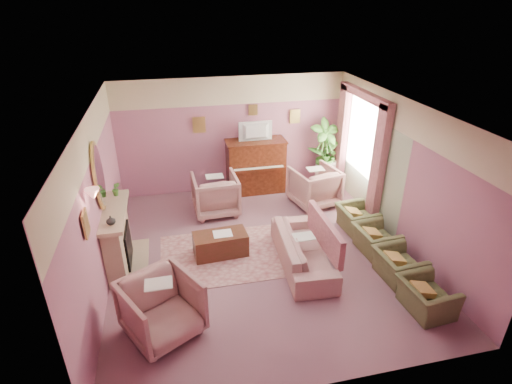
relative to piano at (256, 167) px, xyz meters
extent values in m
cube|color=#825765|center=(-0.50, -2.68, -0.65)|extent=(5.50, 6.00, 0.01)
cube|color=silver|center=(-0.50, -2.68, 2.15)|extent=(5.50, 6.00, 0.01)
cube|color=#895878|center=(-0.50, 0.32, 0.75)|extent=(5.50, 0.02, 2.80)
cube|color=#895878|center=(-0.50, -5.68, 0.75)|extent=(5.50, 0.02, 2.80)
cube|color=#895878|center=(-3.25, -2.68, 0.75)|extent=(0.02, 6.00, 2.80)
cube|color=#895878|center=(2.25, -2.68, 0.75)|extent=(0.02, 6.00, 2.80)
cube|color=beige|center=(-0.50, 0.31, 1.82)|extent=(5.50, 0.01, 0.65)
cube|color=#A6B693|center=(2.23, -1.38, 0.42)|extent=(0.01, 3.00, 2.15)
cube|color=tan|center=(-3.09, -2.48, -0.10)|extent=(0.30, 1.40, 1.10)
cube|color=black|center=(-2.99, -2.48, -0.25)|extent=(0.18, 0.72, 0.68)
cube|color=#EE410E|center=(-2.95, -2.48, -0.43)|extent=(0.06, 0.54, 0.10)
cube|color=tan|center=(-3.06, -2.48, 0.47)|extent=(0.40, 1.55, 0.07)
cube|color=tan|center=(-2.89, -2.48, -0.64)|extent=(0.55, 1.50, 0.02)
ellipsoid|color=tan|center=(-3.20, -2.48, 1.15)|extent=(0.04, 0.72, 1.20)
ellipsoid|color=white|center=(-3.17, -2.48, 1.15)|extent=(0.01, 0.60, 1.06)
cone|color=#FF9A8C|center=(-3.12, -3.53, 1.33)|extent=(0.20, 0.20, 0.16)
cube|color=#461C0D|center=(0.00, 0.00, 0.00)|extent=(1.40, 0.60, 1.30)
cube|color=#461C0D|center=(0.00, -0.35, 0.07)|extent=(1.30, 0.12, 0.06)
cube|color=silver|center=(0.00, -0.35, 0.11)|extent=(1.20, 0.08, 0.02)
cube|color=#461C0D|center=(0.00, 0.00, 0.66)|extent=(1.45, 0.65, 0.04)
imported|color=black|center=(0.00, -0.05, 0.95)|extent=(0.80, 0.12, 0.48)
cube|color=tan|center=(-1.30, 0.28, 1.07)|extent=(0.30, 0.03, 0.38)
cube|color=tan|center=(1.05, 0.28, 1.13)|extent=(0.26, 0.03, 0.34)
cube|color=tan|center=(0.00, 0.28, 1.35)|extent=(0.22, 0.03, 0.26)
cube|color=tan|center=(-3.21, -3.88, 1.07)|extent=(0.03, 0.28, 0.36)
cube|color=#F0E6C9|center=(2.20, -1.13, 1.05)|extent=(0.03, 1.40, 1.80)
cube|color=#A05862|center=(2.12, -2.05, 0.65)|extent=(0.16, 0.34, 2.60)
cube|color=#A05862|center=(2.12, -0.21, 0.65)|extent=(0.16, 0.34, 2.60)
cube|color=#A05862|center=(2.12, -1.13, 1.91)|extent=(0.16, 2.20, 0.16)
imported|color=#3D7F2B|center=(-3.05, -1.93, 0.64)|extent=(0.16, 0.16, 0.28)
imported|color=beige|center=(-3.05, -2.98, 0.58)|extent=(0.16, 0.16, 0.16)
cube|color=#AA7270|center=(-1.14, -2.61, -0.64)|extent=(2.52, 1.82, 0.01)
cube|color=#482517|center=(-1.26, -2.55, -0.43)|extent=(1.03, 0.56, 0.45)
cube|color=white|center=(-1.21, -2.55, -0.20)|extent=(0.35, 0.28, 0.01)
imported|color=tan|center=(0.17, -3.16, -0.24)|extent=(0.68, 2.04, 0.82)
cube|color=#A05862|center=(0.57, -3.16, -0.05)|extent=(0.10, 1.54, 0.57)
imported|color=tan|center=(-1.13, -0.90, -0.15)|extent=(0.97, 0.97, 1.01)
imported|color=tan|center=(1.18, -0.99, -0.15)|extent=(0.97, 0.97, 1.01)
imported|color=tan|center=(-2.35, -4.32, -0.15)|extent=(0.97, 0.97, 1.01)
imported|color=#545A34|center=(1.65, -4.75, -0.30)|extent=(0.56, 0.80, 0.69)
imported|color=#545A34|center=(1.65, -3.93, -0.30)|extent=(0.56, 0.80, 0.69)
imported|color=#545A34|center=(1.65, -3.11, -0.30)|extent=(0.56, 0.80, 0.69)
imported|color=#545A34|center=(1.65, -2.29, -0.30)|extent=(0.56, 0.80, 0.69)
cylinder|color=silver|center=(1.81, -0.10, -0.30)|extent=(0.52, 0.52, 0.70)
imported|color=#3D7F2B|center=(1.81, -0.10, 0.22)|extent=(0.30, 0.30, 0.34)
imported|color=#3D7F2B|center=(1.93, -0.20, 0.19)|extent=(0.16, 0.16, 0.28)
cylinder|color=#945432|center=(1.73, -0.12, -0.48)|extent=(0.34, 0.34, 0.34)
imported|color=#3D7F2B|center=(1.73, -0.12, 0.41)|extent=(0.76, 0.76, 1.44)
camera|label=1|loc=(-1.99, -8.87, 3.84)|focal=28.00mm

